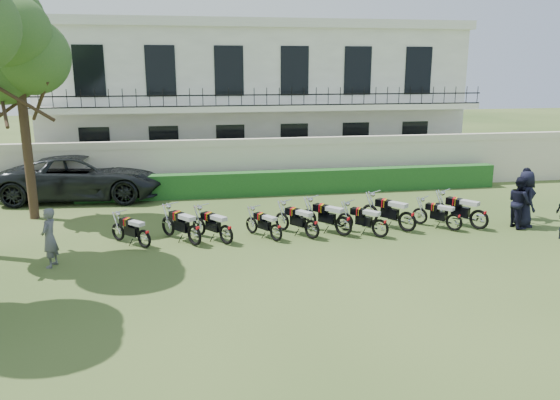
{
  "coord_description": "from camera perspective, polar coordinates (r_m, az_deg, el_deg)",
  "views": [
    {
      "loc": [
        -3.62,
        -15.08,
        5.29
      ],
      "look_at": [
        -0.56,
        2.23,
        0.98
      ],
      "focal_mm": 35.0,
      "sensor_mm": 36.0,
      "label": 1
    }
  ],
  "objects": [
    {
      "name": "motorcycle_5",
      "position": [
        17.46,
        6.67,
        -2.21
      ],
      "size": [
        1.4,
        1.6,
        1.11
      ],
      "rotation": [
        0.0,
        0.0,
        0.72
      ],
      "color": "black",
      "rests_on": "ground"
    },
    {
      "name": "building",
      "position": [
        29.31,
        -2.99,
        10.67
      ],
      "size": [
        20.4,
        9.6,
        7.4
      ],
      "color": "white",
      "rests_on": "ground"
    },
    {
      "name": "inspector",
      "position": [
        15.94,
        -22.96,
        -3.65
      ],
      "size": [
        0.52,
        0.67,
        1.63
      ],
      "primitive_type": "imported",
      "rotation": [
        0.0,
        0.0,
        -1.8
      ],
      "color": "slate",
      "rests_on": "ground"
    },
    {
      "name": "tree_west_near",
      "position": [
        20.78,
        -25.76,
        14.11
      ],
      "size": [
        3.4,
        3.2,
        7.9
      ],
      "color": "#473323",
      "rests_on": "ground"
    },
    {
      "name": "ground",
      "position": [
        16.39,
        3.29,
        -5.08
      ],
      "size": [
        100.0,
        100.0,
        0.0
      ],
      "primitive_type": "plane",
      "color": "#2F461C",
      "rests_on": "ground"
    },
    {
      "name": "officer_5",
      "position": [
        21.1,
        24.17,
        0.62
      ],
      "size": [
        0.78,
        1.18,
        1.86
      ],
      "primitive_type": "imported",
      "rotation": [
        0.0,
        0.0,
        1.24
      ],
      "color": "black",
      "rests_on": "ground"
    },
    {
      "name": "motorcycle_6",
      "position": [
        17.48,
        10.45,
        -2.46
      ],
      "size": [
        1.33,
        1.44,
        1.02
      ],
      "rotation": [
        0.0,
        0.0,
        0.74
      ],
      "color": "black",
      "rests_on": "ground"
    },
    {
      "name": "motorcycle_0",
      "position": [
        16.71,
        -14.03,
        -3.5
      ],
      "size": [
        1.3,
        1.33,
        0.97
      ],
      "rotation": [
        0.0,
        0.0,
        0.77
      ],
      "color": "black",
      "rests_on": "ground"
    },
    {
      "name": "officer_4",
      "position": [
        19.94,
        23.74,
        -0.21
      ],
      "size": [
        0.67,
        0.86,
        1.75
      ],
      "primitive_type": "imported",
      "rotation": [
        0.0,
        0.0,
        1.56
      ],
      "color": "black",
      "rests_on": "ground"
    },
    {
      "name": "hedge",
      "position": [
        23.25,
        1.64,
        1.88
      ],
      "size": [
        18.0,
        0.6,
        1.0
      ],
      "primitive_type": "cube",
      "color": "#194619",
      "rests_on": "ground"
    },
    {
      "name": "motorcycle_1",
      "position": [
        16.61,
        -8.95,
        -3.13
      ],
      "size": [
        1.25,
        1.7,
        1.1
      ],
      "rotation": [
        0.0,
        0.0,
        0.62
      ],
      "color": "black",
      "rests_on": "ground"
    },
    {
      "name": "motorcycle_4",
      "position": [
        17.1,
        3.37,
        -2.59
      ],
      "size": [
        1.19,
        1.6,
        1.04
      ],
      "rotation": [
        0.0,
        0.0,
        0.62
      ],
      "color": "black",
      "rests_on": "ground"
    },
    {
      "name": "perimeter_wall",
      "position": [
        23.72,
        -1.11,
        3.77
      ],
      "size": [
        30.0,
        0.35,
        2.3
      ],
      "color": "beige",
      "rests_on": "ground"
    },
    {
      "name": "motorcycle_7",
      "position": [
        18.24,
        13.18,
        -1.71
      ],
      "size": [
        1.36,
        1.75,
        1.16
      ],
      "rotation": [
        0.0,
        0.0,
        0.65
      ],
      "color": "black",
      "rests_on": "ground"
    },
    {
      "name": "motorcycle_8",
      "position": [
        18.8,
        17.77,
        -1.82
      ],
      "size": [
        1.21,
        1.43,
        0.98
      ],
      "rotation": [
        0.0,
        0.0,
        0.7
      ],
      "color": "black",
      "rests_on": "ground"
    },
    {
      "name": "suv",
      "position": [
        23.7,
        -19.87,
        2.3
      ],
      "size": [
        6.78,
        3.53,
        1.83
      ],
      "primitive_type": "imported",
      "rotation": [
        0.0,
        0.0,
        1.49
      ],
      "color": "black",
      "rests_on": "ground"
    },
    {
      "name": "officer_3",
      "position": [
        20.14,
        24.21,
        0.11
      ],
      "size": [
        0.71,
        1.0,
        1.91
      ],
      "primitive_type": "imported",
      "rotation": [
        0.0,
        0.0,
        1.45
      ],
      "color": "black",
      "rests_on": "ground"
    },
    {
      "name": "motorcycle_9",
      "position": [
        19.19,
        20.13,
        -1.45
      ],
      "size": [
        1.33,
        1.75,
        1.14
      ],
      "rotation": [
        0.0,
        0.0,
        0.64
      ],
      "color": "black",
      "rests_on": "ground"
    },
    {
      "name": "motorcycle_2",
      "position": [
        16.63,
        -5.65,
        -3.12
      ],
      "size": [
        1.22,
        1.57,
        1.03
      ],
      "rotation": [
        0.0,
        0.0,
        0.65
      ],
      "color": "black",
      "rests_on": "ground"
    },
    {
      "name": "motorcycle_3",
      "position": [
        16.86,
        -0.42,
        -3.0
      ],
      "size": [
        1.0,
        1.46,
        0.92
      ],
      "rotation": [
        0.0,
        0.0,
        0.58
      ],
      "color": "black",
      "rests_on": "ground"
    }
  ]
}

